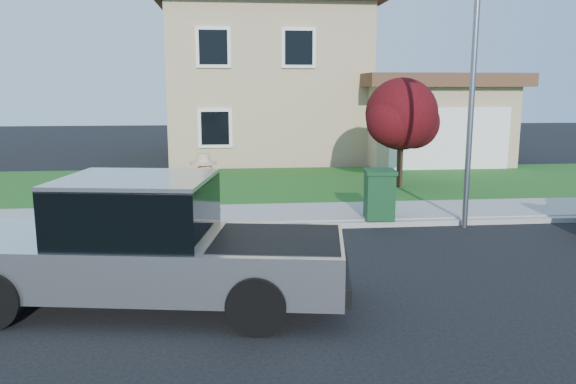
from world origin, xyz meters
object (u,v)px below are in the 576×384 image
object	(u,v)px
pickup_truck	(147,246)
ornamental_tree	(402,118)
street_lamp	(474,91)
woman	(205,210)
trash_bin	(379,194)

from	to	relation	value
pickup_truck	ornamental_tree	size ratio (longest dim) A/B	1.78
pickup_truck	street_lamp	size ratio (longest dim) A/B	1.11
woman	ornamental_tree	size ratio (longest dim) A/B	0.59
ornamental_tree	street_lamp	xyz separation A→B (m)	(0.04, -4.89, 0.81)
pickup_truck	street_lamp	bearing A→B (deg)	40.65
woman	ornamental_tree	bearing A→B (deg)	-144.72
pickup_truck	ornamental_tree	world-z (taller)	ornamental_tree
woman	trash_bin	distance (m)	4.47
woman	ornamental_tree	xyz separation A→B (m)	(5.68, 6.64, 1.30)
pickup_truck	street_lamp	distance (m)	7.84
trash_bin	pickup_truck	bearing A→B (deg)	-129.88
woman	street_lamp	size ratio (longest dim) A/B	0.37
woman	trash_bin	size ratio (longest dim) A/B	1.73
street_lamp	pickup_truck	bearing A→B (deg)	-168.84
ornamental_tree	pickup_truck	bearing A→B (deg)	-126.01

